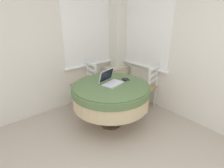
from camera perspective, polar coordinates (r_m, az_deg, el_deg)
name	(u,v)px	position (r m, az deg, el deg)	size (l,w,h in m)	color
corner_room_shell	(113,48)	(2.90, 0.23, 11.75)	(4.53, 4.47, 2.55)	silver
round_dining_table	(111,94)	(2.84, -0.38, -3.14)	(1.25, 1.25, 0.74)	#4C3D2D
laptop	(111,81)	(2.82, -0.41, 1.11)	(0.39, 0.35, 0.22)	silver
computer_mouse	(124,79)	(2.94, 4.04, 1.53)	(0.07, 0.10, 0.05)	black
cell_phone	(127,79)	(3.01, 4.91, 1.59)	(0.09, 0.13, 0.01)	#2D2D33
dining_chair_near_back_window	(86,85)	(3.60, -8.50, -0.20)	(0.46, 0.48, 0.91)	#A87F51
dining_chair_near_right_window	(146,87)	(3.50, 10.95, -1.07)	(0.53, 0.52, 0.91)	#A87F51
corner_cabinet	(115,80)	(4.11, 1.11, 1.28)	(0.51, 0.41, 0.66)	beige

